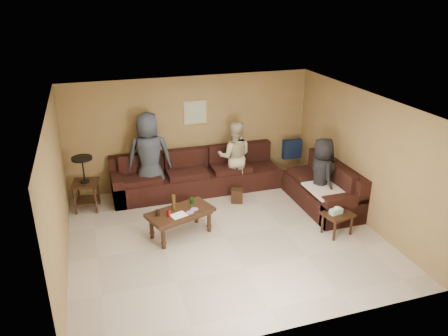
# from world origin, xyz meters

# --- Properties ---
(room) EXTENTS (5.60, 5.50, 2.50)m
(room) POSITION_xyz_m (0.00, 0.00, 1.66)
(room) COLOR #BFB1A1
(room) RESTS_ON ground
(sectional_sofa) EXTENTS (4.65, 2.90, 0.97)m
(sectional_sofa) POSITION_xyz_m (0.81, 1.52, 0.33)
(sectional_sofa) COLOR black
(sectional_sofa) RESTS_ON ground
(coffee_table) EXTENTS (1.32, 0.95, 0.78)m
(coffee_table) POSITION_xyz_m (-0.76, 0.31, 0.42)
(coffee_table) COLOR #321D10
(coffee_table) RESTS_ON ground
(end_table_left) EXTENTS (0.59, 0.59, 1.15)m
(end_table_left) POSITION_xyz_m (-2.37, 1.89, 0.60)
(end_table_left) COLOR #321D10
(end_table_left) RESTS_ON ground
(side_table_right) EXTENTS (0.59, 0.52, 0.57)m
(side_table_right) POSITION_xyz_m (2.00, -0.52, 0.37)
(side_table_right) COLOR #321D10
(side_table_right) RESTS_ON ground
(waste_bin) EXTENTS (0.31, 0.31, 0.29)m
(waste_bin) POSITION_xyz_m (0.67, 1.27, 0.15)
(waste_bin) COLOR #321D10
(waste_bin) RESTS_ON ground
(wall_art) EXTENTS (0.52, 0.04, 0.52)m
(wall_art) POSITION_xyz_m (0.10, 2.48, 1.70)
(wall_art) COLOR tan
(wall_art) RESTS_ON ground
(person_left) EXTENTS (0.98, 0.69, 1.90)m
(person_left) POSITION_xyz_m (-1.02, 2.03, 0.95)
(person_left) COLOR #2E3540
(person_left) RESTS_ON ground
(person_middle) EXTENTS (0.92, 0.81, 1.58)m
(person_middle) POSITION_xyz_m (0.83, 1.91, 0.79)
(person_middle) COLOR #BCB28C
(person_middle) RESTS_ON ground
(person_right) EXTENTS (0.52, 0.78, 1.55)m
(person_right) POSITION_xyz_m (2.16, 0.43, 0.77)
(person_right) COLOR black
(person_right) RESTS_ON ground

